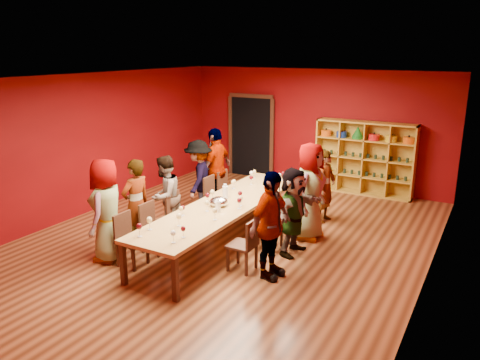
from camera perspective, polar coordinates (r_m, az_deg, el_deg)
name	(u,v)px	position (r m, az deg, el deg)	size (l,w,h in m)	color
room_shell	(224,164)	(8.36, -1.91, 1.96)	(7.10, 9.10, 3.04)	#532A16
tasting_table	(225,206)	(8.59, -1.86, -3.24)	(1.10, 4.50, 0.75)	#B18949
doorway	(252,137)	(13.08, 1.46, 5.32)	(1.40, 0.17, 2.30)	black
shelving_unit	(365,155)	(11.87, 14.95, 3.02)	(2.40, 0.40, 1.80)	#B48C28
chair_person_left_0	(128,237)	(7.99, -13.48, -6.72)	(0.42, 0.42, 0.89)	black
person_left_0	(107,210)	(8.15, -15.92, -3.56)	(0.86, 0.47, 1.76)	#557EAF
chair_person_left_1	(152,225)	(8.42, -10.65, -5.38)	(0.42, 0.42, 0.89)	black
person_left_1	(136,204)	(8.53, -12.55, -2.89)	(0.60, 0.44, 1.64)	white
chair_person_left_2	(178,212)	(8.96, -7.61, -3.93)	(0.42, 0.42, 0.89)	black
person_left_2	(165,196)	(9.04, -9.14, -1.91)	(0.76, 0.42, 1.56)	#49484D
chair_person_left_3	(213,195)	(9.94, -3.26, -1.82)	(0.42, 0.42, 0.89)	black
person_left_3	(199,178)	(10.04, -5.07, 0.26)	(1.06, 0.44, 1.64)	#131636
chair_person_left_4	(227,188)	(10.38, -1.64, -1.03)	(0.42, 0.42, 0.89)	black
person_left_4	(216,169)	(10.40, -2.90, 1.39)	(1.07, 0.49, 1.83)	#5A80B9
chair_person_right_1	(246,242)	(7.56, 0.79, -7.60)	(0.42, 0.42, 0.89)	black
person_right_1	(270,226)	(7.24, 3.71, -5.56)	(1.01, 0.46, 1.73)	#D08B8C
chair_person_right_2	(273,223)	(8.39, 4.09, -5.22)	(0.42, 0.42, 0.89)	black
person_right_2	(293,211)	(8.15, 6.53, -3.80)	(1.44, 0.42, 1.56)	#5C89BD
chair_person_right_3	(291,210)	(9.07, 6.26, -3.62)	(0.42, 0.42, 0.89)	black
person_right_3	(310,191)	(8.82, 8.49, -1.38)	(0.90, 0.49, 1.84)	white
chair_person_right_4	(310,196)	(9.97, 8.58, -1.92)	(0.42, 0.42, 0.89)	black
person_right_4	(326,186)	(9.79, 10.40, -0.75)	(0.55, 0.40, 1.51)	pink
wine_glass_0	(241,198)	(8.42, 0.08, -2.25)	(0.08, 0.08, 0.19)	white
wine_glass_1	(149,220)	(7.45, -10.99, -4.85)	(0.09, 0.09, 0.22)	white
wine_glass_2	(283,174)	(10.07, 5.28, 0.74)	(0.08, 0.08, 0.20)	white
wine_glass_3	(139,227)	(7.21, -12.18, -5.61)	(0.09, 0.09, 0.22)	white
wine_glass_4	(240,194)	(8.65, 0.01, -1.69)	(0.08, 0.08, 0.20)	white
wine_glass_5	(251,173)	(10.10, 1.39, 0.82)	(0.08, 0.08, 0.19)	white
wine_glass_6	(183,229)	(7.08, -6.94, -5.98)	(0.07, 0.07, 0.19)	white
wine_glass_7	(183,208)	(7.99, -6.98, -3.43)	(0.07, 0.07, 0.18)	white
wine_glass_8	(266,186)	(9.15, 3.16, -0.79)	(0.08, 0.08, 0.19)	white
wine_glass_9	(254,172)	(10.22, 1.76, 0.98)	(0.08, 0.08, 0.19)	white
wine_glass_10	(234,182)	(9.45, -0.73, -0.24)	(0.08, 0.08, 0.19)	white
wine_glass_11	(239,201)	(8.26, -0.09, -2.56)	(0.08, 0.08, 0.20)	white
wine_glass_12	(233,182)	(9.43, -0.88, -0.31)	(0.07, 0.07, 0.18)	white
wine_glass_13	(251,178)	(9.73, 1.36, 0.25)	(0.08, 0.08, 0.19)	white
wine_glass_14	(212,193)	(8.70, -3.39, -1.56)	(0.09, 0.09, 0.22)	white
wine_glass_15	(173,234)	(6.91, -8.16, -6.49)	(0.08, 0.08, 0.20)	white
wine_glass_16	(179,217)	(7.53, -7.46, -4.48)	(0.09, 0.09, 0.22)	white
wine_glass_17	(207,203)	(8.15, -4.05, -2.86)	(0.08, 0.08, 0.20)	white
wine_glass_18	(215,211)	(7.74, -3.08, -3.82)	(0.09, 0.09, 0.21)	white
wine_glass_19	(181,209)	(7.95, -7.20, -3.53)	(0.07, 0.07, 0.18)	white
wine_glass_20	(279,176)	(9.88, 4.82, 0.51)	(0.09, 0.09, 0.21)	white
wine_glass_21	(208,196)	(8.55, -3.98, -1.93)	(0.08, 0.08, 0.21)	white
spittoon_bowl	(219,202)	(8.43, -2.62, -2.67)	(0.34, 0.34, 0.19)	silver
carafe_a	(225,192)	(8.83, -1.80, -1.47)	(0.13, 0.13, 0.28)	white
carafe_b	(218,206)	(8.13, -2.70, -3.20)	(0.11, 0.11, 0.23)	white
wine_bottle	(270,180)	(9.72, 3.62, 0.01)	(0.08, 0.08, 0.29)	#163D1E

